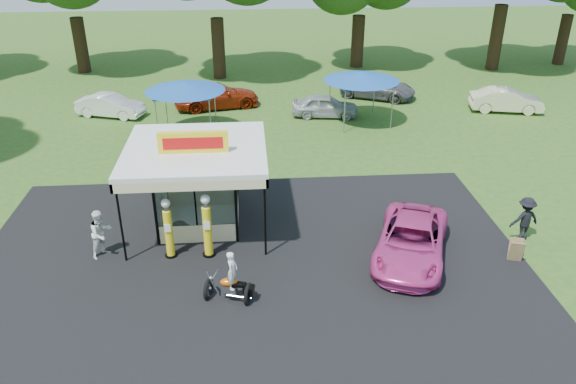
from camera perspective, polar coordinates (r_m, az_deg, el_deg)
name	(u,v)px	position (r m, az deg, el deg)	size (l,w,h in m)	color
ground	(252,296)	(18.99, -3.65, -10.54)	(120.00, 120.00, 0.00)	#31541A
asphalt_apron	(251,262)	(20.61, -3.75, -7.13)	(20.00, 14.00, 0.04)	black
gas_station_kiosk	(198,185)	(22.43, -9.13, 0.75)	(5.40, 5.40, 4.18)	white
gas_pump_left	(168,230)	(20.76, -12.05, -3.77)	(0.45, 0.45, 2.40)	black
gas_pump_right	(207,227)	(20.53, -8.21, -3.58)	(0.47, 0.47, 2.54)	black
motorcycle	(231,281)	(18.47, -5.81, -8.99)	(1.70, 1.13, 1.92)	black
spare_tires	(182,231)	(22.13, -10.76, -3.89)	(0.95, 0.60, 0.80)	black
a_frame_sign	(516,251)	(22.04, 22.14, -5.54)	(0.53, 0.56, 0.87)	#593819
kiosk_car	(204,189)	(24.97, -8.58, 0.28)	(1.13, 2.82, 0.96)	yellow
pink_sedan	(411,241)	(20.95, 12.41, -4.89)	(2.39, 5.18, 1.44)	#D73A8F
spectator_west	(101,234)	(21.61, -18.45, -4.03)	(0.91, 0.71, 1.86)	white
spectator_east_a	(525,219)	(23.38, 22.93, -2.51)	(1.15, 0.66, 1.78)	black
bg_car_a	(110,106)	(36.65, -17.60, 8.37)	(1.45, 4.17, 1.37)	white
bg_car_b	(217,96)	(36.89, -7.25, 9.69)	(2.20, 5.40, 1.57)	maroon
bg_car_c	(325,106)	(35.01, 3.79, 8.74)	(1.63, 4.04, 1.38)	#AFB0B4
bg_car_d	(378,87)	(39.16, 9.11, 10.45)	(2.32, 5.03, 1.40)	#575759
bg_car_e	(506,100)	(38.41, 21.28, 8.69)	(1.55, 4.44, 1.46)	beige
tent_west	(185,87)	(31.85, -10.42, 10.48)	(4.41, 4.41, 3.08)	gray
tent_east	(362,77)	(33.57, 7.48, 11.55)	(4.43, 4.43, 3.10)	gray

